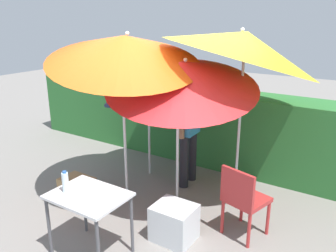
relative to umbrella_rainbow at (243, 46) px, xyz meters
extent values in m
plane|color=gray|center=(-0.76, -0.91, -2.15)|extent=(24.00, 24.00, 0.00)
cube|color=#2D7033|center=(-0.76, 0.97, -1.50)|extent=(8.00, 0.70, 1.30)
cylinder|color=silver|center=(0.03, -0.04, -1.16)|extent=(0.04, 0.04, 1.98)
cone|color=yellow|center=(0.00, 0.00, 0.00)|extent=(2.17, 2.09, 1.15)
sphere|color=silver|center=(-0.03, 0.04, 0.20)|extent=(0.05, 0.05, 0.05)
cylinder|color=silver|center=(-1.46, -0.07, -1.44)|extent=(0.04, 0.04, 1.41)
cone|color=#19234C|center=(-1.45, -0.10, -0.61)|extent=(1.55, 1.51, 0.80)
sphere|color=silver|center=(-1.43, -0.13, -0.47)|extent=(0.05, 0.05, 0.05)
cylinder|color=silver|center=(-0.56, -0.68, -1.32)|extent=(0.04, 0.04, 1.66)
cone|color=red|center=(-0.52, -0.66, -0.33)|extent=(2.01, 1.96, 1.00)
sphere|color=silver|center=(-0.48, -0.64, -0.15)|extent=(0.05, 0.05, 0.05)
cylinder|color=silver|center=(-1.20, -0.98, -1.17)|extent=(0.04, 0.04, 1.96)
cone|color=#EA5919|center=(-1.18, -0.95, -0.03)|extent=(2.05, 1.99, 1.00)
sphere|color=silver|center=(-1.15, -0.92, 0.16)|extent=(0.05, 0.05, 0.05)
cylinder|color=black|center=(-0.77, 0.12, -1.74)|extent=(0.14, 0.14, 0.82)
cylinder|color=black|center=(-0.76, -0.16, -1.74)|extent=(0.14, 0.14, 0.82)
cube|color=#338EC6|center=(-0.76, -0.02, -1.05)|extent=(0.24, 0.37, 0.56)
sphere|color=#8C6647|center=(-0.76, -0.02, -0.66)|extent=(0.22, 0.22, 0.22)
cylinder|color=#338EC6|center=(-0.77, 0.21, -0.55)|extent=(0.09, 0.09, 0.56)
cylinder|color=#8C6647|center=(-0.75, -0.25, -1.07)|extent=(0.09, 0.09, 0.52)
cylinder|color=#B72D2D|center=(0.70, -0.67, -1.93)|extent=(0.04, 0.04, 0.44)
cylinder|color=#B72D2D|center=(0.34, -0.57, -1.93)|extent=(0.04, 0.04, 0.44)
cylinder|color=#B72D2D|center=(0.60, -1.04, -1.93)|extent=(0.04, 0.04, 0.44)
cylinder|color=#B72D2D|center=(0.23, -0.94, -1.93)|extent=(0.04, 0.04, 0.44)
cube|color=#B72D2D|center=(0.47, -0.80, -1.68)|extent=(0.54, 0.54, 0.05)
cube|color=#B72D2D|center=(0.41, -1.00, -1.46)|extent=(0.43, 0.16, 0.40)
cube|color=silver|center=(-0.19, -1.35, -1.93)|extent=(0.47, 0.41, 0.43)
cube|color=#9E7A4C|center=(-1.81, -1.33, -1.98)|extent=(0.45, 0.34, 0.34)
cylinder|color=#4C4C51|center=(-0.46, -1.80, -1.80)|extent=(0.04, 0.04, 0.70)
cylinder|color=#4C4C51|center=(-1.18, -1.80, -1.80)|extent=(0.04, 0.04, 0.70)
cylinder|color=#4C4C51|center=(-0.46, -2.32, -1.80)|extent=(0.04, 0.04, 0.70)
cylinder|color=#4C4C51|center=(-1.18, -2.32, -1.80)|extent=(0.04, 0.04, 0.70)
cube|color=silver|center=(-0.82, -2.06, -1.44)|extent=(0.80, 0.60, 0.03)
cylinder|color=silver|center=(-1.05, -2.14, -1.31)|extent=(0.07, 0.07, 0.22)
cylinder|color=#2D60B7|center=(-1.05, -2.14, -1.19)|extent=(0.04, 0.04, 0.02)
camera|label=1|loc=(1.62, -4.31, 0.36)|focal=36.82mm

